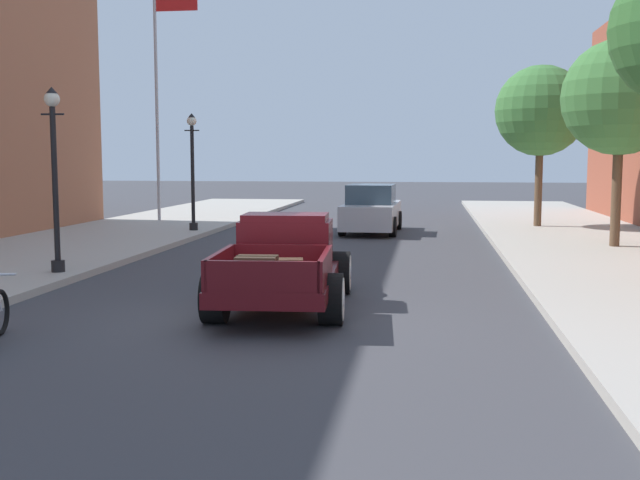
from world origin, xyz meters
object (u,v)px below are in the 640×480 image
at_px(hotrod_truck_maroon, 285,261).
at_px(street_lamp_near, 54,165).
at_px(street_tree_third, 541,111).
at_px(street_tree_second, 620,98).
at_px(car_background_silver, 371,210).
at_px(street_lamp_far, 192,163).
at_px(flagpole, 162,72).

height_order(hotrod_truck_maroon, street_lamp_near, street_lamp_near).
xyz_separation_m(hotrod_truck_maroon, street_tree_third, (6.27, 14.72, 3.41)).
relative_size(street_lamp_near, street_tree_second, 0.69).
relative_size(car_background_silver, street_tree_third, 0.78).
distance_m(hotrod_truck_maroon, street_tree_second, 11.93).
distance_m(car_background_silver, street_lamp_far, 6.21).
distance_m(hotrod_truck_maroon, street_tree_third, 16.36).
distance_m(street_lamp_far, flagpole, 5.53).
bearing_deg(street_tree_third, street_lamp_near, -132.42).
distance_m(flagpole, street_tree_third, 13.97).
xyz_separation_m(hotrod_truck_maroon, flagpole, (-7.60, 15.23, 5.02)).
height_order(hotrod_truck_maroon, street_lamp_far, street_lamp_far).
relative_size(street_lamp_far, street_tree_second, 0.69).
height_order(hotrod_truck_maroon, flagpole, flagpole).
height_order(car_background_silver, street_lamp_near, street_lamp_near).
xyz_separation_m(hotrod_truck_maroon, street_tree_second, (7.48, 8.65, 3.39)).
bearing_deg(flagpole, hotrod_truck_maroon, -63.48).
distance_m(hotrod_truck_maroon, flagpole, 17.74).
bearing_deg(car_background_silver, street_tree_second, -31.86).
xyz_separation_m(car_background_silver, street_lamp_far, (-5.82, -1.46, 1.62)).
distance_m(hotrod_truck_maroon, street_lamp_far, 12.78).
distance_m(street_lamp_far, street_tree_second, 13.20).
bearing_deg(car_background_silver, street_lamp_far, -165.91).
distance_m(street_lamp_far, street_tree_third, 12.12).
relative_size(street_lamp_far, flagpole, 0.42).
bearing_deg(hotrod_truck_maroon, street_tree_third, 66.94).
distance_m(flagpole, street_tree_second, 16.53).
relative_size(street_lamp_near, street_tree_third, 0.69).
relative_size(hotrod_truck_maroon, street_tree_second, 0.90).
height_order(street_lamp_far, flagpole, flagpole).
bearing_deg(street_lamp_near, flagpole, 100.02).
height_order(street_lamp_near, street_tree_second, street_tree_second).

